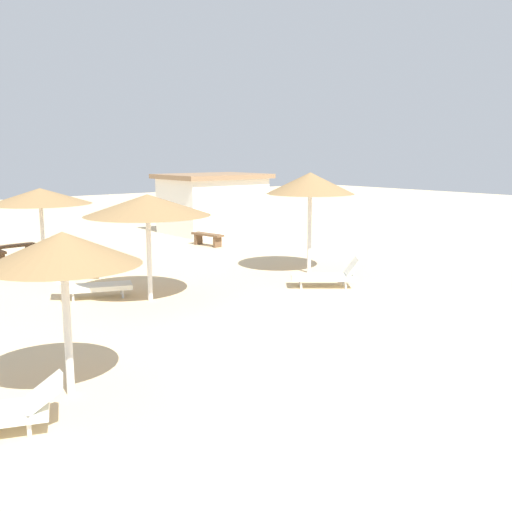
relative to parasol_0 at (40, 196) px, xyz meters
name	(u,v)px	position (x,y,z in m)	size (l,w,h in m)	color
ground_plane	(350,334)	(2.40, -10.56, -2.30)	(80.00, 80.00, 0.00)	beige
parasol_0	(40,196)	(0.00, 0.00, 0.00)	(3.10, 3.10, 2.55)	silver
parasol_2	(63,249)	(-3.15, -9.89, -0.05)	(2.29, 2.29, 2.50)	silver
parasol_3	(310,183)	(6.08, -5.61, 0.42)	(2.64, 2.64, 3.05)	silver
parasol_4	(148,205)	(0.64, -5.57, 0.08)	(3.07, 3.07, 2.64)	silver
lounger_0	(52,250)	(0.90, 1.76, -1.99)	(1.60, 1.94, 0.63)	silver
lounger_3	(328,275)	(5.11, -7.34, -1.97)	(1.83, 1.67, 0.81)	silver
lounger_4	(92,286)	(-0.39, -4.43, -1.99)	(2.01, 1.32, 0.64)	silver
lounger_6	(97,265)	(0.94, -1.81, -1.98)	(1.77, 1.82, 0.67)	silver
bench_0	(208,237)	(6.67, 0.67, -1.95)	(0.60, 1.54, 0.49)	brown
bench_2	(13,249)	(-0.16, 2.59, -1.95)	(1.53, 0.53, 0.49)	brown
beach_cabana	(213,203)	(9.15, 3.83, -0.94)	(4.57, 3.48, 2.66)	white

